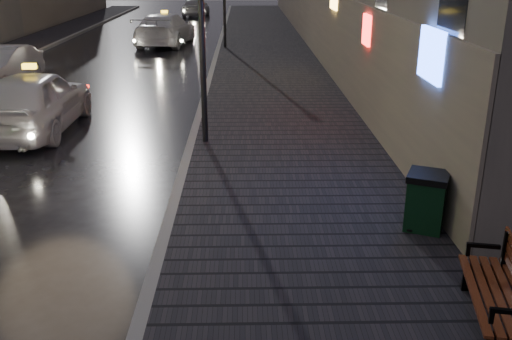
{
  "coord_description": "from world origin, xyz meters",
  "views": [
    {
      "loc": [
        2.83,
        -7.48,
        4.37
      ],
      "look_at": [
        3.02,
        2.01,
        0.85
      ],
      "focal_mm": 40.0,
      "sensor_mm": 36.0,
      "label": 1
    }
  ],
  "objects_px": {
    "trash_bin": "(426,201)",
    "taxi_near": "(34,101)",
    "car_far": "(196,7)",
    "bench": "(504,292)",
    "taxi_mid": "(165,29)",
    "lamp_near": "(201,1)"
  },
  "relations": [
    {
      "from": "lamp_near",
      "to": "taxi_near",
      "type": "xyz_separation_m",
      "value": [
        -4.61,
        1.43,
        -2.64
      ]
    },
    {
      "from": "bench",
      "to": "car_far",
      "type": "bearing_deg",
      "value": 110.84
    },
    {
      "from": "bench",
      "to": "trash_bin",
      "type": "xyz_separation_m",
      "value": [
        -0.12,
        2.71,
        0.03
      ]
    },
    {
      "from": "taxi_mid",
      "to": "bench",
      "type": "bearing_deg",
      "value": 112.96
    },
    {
      "from": "lamp_near",
      "to": "bench",
      "type": "xyz_separation_m",
      "value": [
        4.07,
        -7.64,
        -2.87
      ]
    },
    {
      "from": "lamp_near",
      "to": "bench",
      "type": "height_order",
      "value": "lamp_near"
    },
    {
      "from": "car_far",
      "to": "taxi_mid",
      "type": "bearing_deg",
      "value": 94.53
    },
    {
      "from": "taxi_near",
      "to": "taxi_mid",
      "type": "bearing_deg",
      "value": -94.33
    },
    {
      "from": "taxi_mid",
      "to": "car_far",
      "type": "bearing_deg",
      "value": -84.17
    },
    {
      "from": "taxi_near",
      "to": "taxi_mid",
      "type": "xyz_separation_m",
      "value": [
        1.34,
        16.53,
        -0.01
      ]
    },
    {
      "from": "trash_bin",
      "to": "car_far",
      "type": "height_order",
      "value": "car_far"
    },
    {
      "from": "bench",
      "to": "taxi_mid",
      "type": "bearing_deg",
      "value": 117.4
    },
    {
      "from": "car_far",
      "to": "bench",
      "type": "bearing_deg",
      "value": 105.1
    },
    {
      "from": "trash_bin",
      "to": "taxi_near",
      "type": "bearing_deg",
      "value": 167.37
    },
    {
      "from": "lamp_near",
      "to": "taxi_mid",
      "type": "relative_size",
      "value": 0.91
    },
    {
      "from": "trash_bin",
      "to": "taxi_near",
      "type": "height_order",
      "value": "taxi_near"
    },
    {
      "from": "taxi_near",
      "to": "car_far",
      "type": "xyz_separation_m",
      "value": [
        1.67,
        33.11,
        -0.1
      ]
    },
    {
      "from": "trash_bin",
      "to": "taxi_near",
      "type": "distance_m",
      "value": 10.67
    },
    {
      "from": "trash_bin",
      "to": "car_far",
      "type": "xyz_separation_m",
      "value": [
        -6.89,
        39.48,
        0.1
      ]
    },
    {
      "from": "lamp_near",
      "to": "taxi_near",
      "type": "relative_size",
      "value": 1.06
    },
    {
      "from": "taxi_near",
      "to": "taxi_mid",
      "type": "distance_m",
      "value": 16.58
    },
    {
      "from": "lamp_near",
      "to": "trash_bin",
      "type": "height_order",
      "value": "lamp_near"
    }
  ]
}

